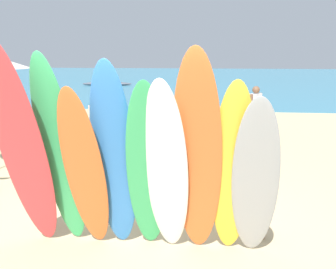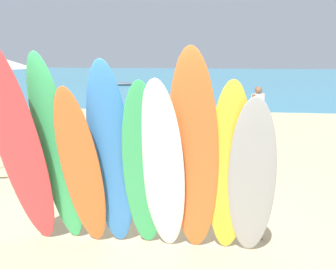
{
  "view_description": "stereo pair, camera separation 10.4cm",
  "coord_description": "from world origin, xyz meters",
  "px_view_note": "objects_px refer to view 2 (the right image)",
  "views": [
    {
      "loc": [
        0.75,
        -4.68,
        2.4
      ],
      "look_at": [
        0.0,
        1.96,
        0.94
      ],
      "focal_mm": 40.62,
      "sensor_mm": 36.0,
      "label": 1
    },
    {
      "loc": [
        0.85,
        -4.67,
        2.4
      ],
      "look_at": [
        0.0,
        1.96,
        0.94
      ],
      "focal_mm": 40.62,
      "sensor_mm": 36.0,
      "label": 2
    }
  ],
  "objects_px": {
    "surfboard_green_1": "(57,155)",
    "surfboard_orange_6": "(193,159)",
    "surfboard_red_0": "(21,152)",
    "surfboard_grey_8": "(252,182)",
    "surfboard_green_4": "(144,171)",
    "beachgoer_midbeach": "(202,96)",
    "beachgoer_near_rack": "(194,102)",
    "surfboard_rack": "(149,196)",
    "beachgoer_by_water": "(257,109)",
    "distant_boat": "(112,84)",
    "surfboard_white_5": "(163,172)",
    "surfboard_blue_3": "(111,160)",
    "beachgoer_photographing": "(104,126)",
    "surfboard_yellow_7": "(229,172)",
    "surfboard_orange_2": "(82,172)"
  },
  "relations": [
    {
      "from": "surfboard_orange_6",
      "to": "beachgoer_by_water",
      "type": "height_order",
      "value": "surfboard_orange_6"
    },
    {
      "from": "beachgoer_photographing",
      "to": "surfboard_green_1",
      "type": "bearing_deg",
      "value": -124.82
    },
    {
      "from": "beachgoer_near_rack",
      "to": "surfboard_orange_6",
      "type": "bearing_deg",
      "value": -112.72
    },
    {
      "from": "beachgoer_near_rack",
      "to": "beachgoer_by_water",
      "type": "bearing_deg",
      "value": -38.68
    },
    {
      "from": "surfboard_orange_6",
      "to": "beachgoer_photographing",
      "type": "distance_m",
      "value": 3.88
    },
    {
      "from": "surfboard_rack",
      "to": "surfboard_green_4",
      "type": "relative_size",
      "value": 1.36
    },
    {
      "from": "beachgoer_near_rack",
      "to": "beachgoer_by_water",
      "type": "distance_m",
      "value": 1.83
    },
    {
      "from": "surfboard_white_5",
      "to": "surfboard_red_0",
      "type": "bearing_deg",
      "value": -171.85
    },
    {
      "from": "surfboard_rack",
      "to": "distant_boat",
      "type": "distance_m",
      "value": 23.06
    },
    {
      "from": "beachgoer_midbeach",
      "to": "surfboard_green_4",
      "type": "bearing_deg",
      "value": -177.25
    },
    {
      "from": "beachgoer_midbeach",
      "to": "surfboard_yellow_7",
      "type": "bearing_deg",
      "value": -170.91
    },
    {
      "from": "surfboard_orange_6",
      "to": "beachgoer_by_water",
      "type": "xyz_separation_m",
      "value": [
        1.36,
        6.51,
        -0.38
      ]
    },
    {
      "from": "surfboard_orange_6",
      "to": "surfboard_orange_2",
      "type": "bearing_deg",
      "value": -175.95
    },
    {
      "from": "distant_boat",
      "to": "beachgoer_photographing",
      "type": "bearing_deg",
      "value": -74.77
    },
    {
      "from": "surfboard_green_1",
      "to": "beachgoer_near_rack",
      "type": "relative_size",
      "value": 1.51
    },
    {
      "from": "surfboard_green_1",
      "to": "beachgoer_midbeach",
      "type": "xyz_separation_m",
      "value": [
        1.36,
        8.68,
        -0.27
      ]
    },
    {
      "from": "beachgoer_midbeach",
      "to": "beachgoer_by_water",
      "type": "relative_size",
      "value": 1.1
    },
    {
      "from": "surfboard_green_1",
      "to": "surfboard_grey_8",
      "type": "xyz_separation_m",
      "value": [
        2.25,
        -0.03,
        -0.22
      ]
    },
    {
      "from": "beachgoer_by_water",
      "to": "surfboard_grey_8",
      "type": "bearing_deg",
      "value": 30.08
    },
    {
      "from": "surfboard_green_1",
      "to": "surfboard_grey_8",
      "type": "distance_m",
      "value": 2.26
    },
    {
      "from": "surfboard_grey_8",
      "to": "beachgoer_midbeach",
      "type": "height_order",
      "value": "surfboard_grey_8"
    },
    {
      "from": "surfboard_green_1",
      "to": "surfboard_yellow_7",
      "type": "bearing_deg",
      "value": 6.43
    },
    {
      "from": "surfboard_green_4",
      "to": "surfboard_grey_8",
      "type": "relative_size",
      "value": 1.09
    },
    {
      "from": "surfboard_blue_3",
      "to": "surfboard_green_4",
      "type": "height_order",
      "value": "surfboard_blue_3"
    },
    {
      "from": "surfboard_blue_3",
      "to": "beachgoer_photographing",
      "type": "height_order",
      "value": "surfboard_blue_3"
    },
    {
      "from": "surfboard_orange_6",
      "to": "beachgoer_midbeach",
      "type": "relative_size",
      "value": 1.57
    },
    {
      "from": "surfboard_green_1",
      "to": "surfboard_red_0",
      "type": "bearing_deg",
      "value": -150.7
    },
    {
      "from": "surfboard_red_0",
      "to": "surfboard_grey_8",
      "type": "relative_size",
      "value": 1.3
    },
    {
      "from": "surfboard_green_1",
      "to": "surfboard_blue_3",
      "type": "distance_m",
      "value": 0.65
    },
    {
      "from": "surfboard_red_0",
      "to": "surfboard_white_5",
      "type": "height_order",
      "value": "surfboard_red_0"
    },
    {
      "from": "surfboard_grey_8",
      "to": "beachgoer_midbeach",
      "type": "relative_size",
      "value": 1.27
    },
    {
      "from": "beachgoer_photographing",
      "to": "distant_boat",
      "type": "distance_m",
      "value": 20.11
    },
    {
      "from": "surfboard_rack",
      "to": "surfboard_red_0",
      "type": "bearing_deg",
      "value": -151.61
    },
    {
      "from": "surfboard_red_0",
      "to": "beachgoer_near_rack",
      "type": "bearing_deg",
      "value": 81.03
    },
    {
      "from": "surfboard_blue_3",
      "to": "surfboard_grey_8",
      "type": "bearing_deg",
      "value": -1.62
    },
    {
      "from": "beachgoer_midbeach",
      "to": "surfboard_red_0",
      "type": "bearing_deg",
      "value": 173.82
    },
    {
      "from": "surfboard_orange_2",
      "to": "surfboard_white_5",
      "type": "distance_m",
      "value": 0.95
    },
    {
      "from": "surfboard_red_0",
      "to": "distant_boat",
      "type": "bearing_deg",
      "value": 106.6
    },
    {
      "from": "surfboard_green_1",
      "to": "beachgoer_photographing",
      "type": "relative_size",
      "value": 1.58
    },
    {
      "from": "surfboard_orange_6",
      "to": "surfboard_rack",
      "type": "bearing_deg",
      "value": 138.49
    },
    {
      "from": "surfboard_rack",
      "to": "beachgoer_midbeach",
      "type": "relative_size",
      "value": 1.87
    },
    {
      "from": "surfboard_green_1",
      "to": "surfboard_orange_6",
      "type": "height_order",
      "value": "surfboard_orange_6"
    },
    {
      "from": "beachgoer_by_water",
      "to": "surfboard_green_1",
      "type": "bearing_deg",
      "value": 11.71
    },
    {
      "from": "surfboard_orange_2",
      "to": "surfboard_grey_8",
      "type": "height_order",
      "value": "surfboard_orange_2"
    },
    {
      "from": "surfboard_grey_8",
      "to": "surfboard_white_5",
      "type": "bearing_deg",
      "value": -173.15
    },
    {
      "from": "surfboard_orange_2",
      "to": "surfboard_blue_3",
      "type": "height_order",
      "value": "surfboard_blue_3"
    },
    {
      "from": "distant_boat",
      "to": "surfboard_white_5",
      "type": "bearing_deg",
      "value": -72.96
    },
    {
      "from": "surfboard_green_1",
      "to": "surfboard_grey_8",
      "type": "height_order",
      "value": "surfboard_green_1"
    },
    {
      "from": "surfboard_orange_2",
      "to": "surfboard_grey_8",
      "type": "xyz_separation_m",
      "value": [
        1.94,
        0.03,
        -0.04
      ]
    },
    {
      "from": "surfboard_orange_2",
      "to": "surfboard_yellow_7",
      "type": "bearing_deg",
      "value": 8.65
    }
  ]
}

